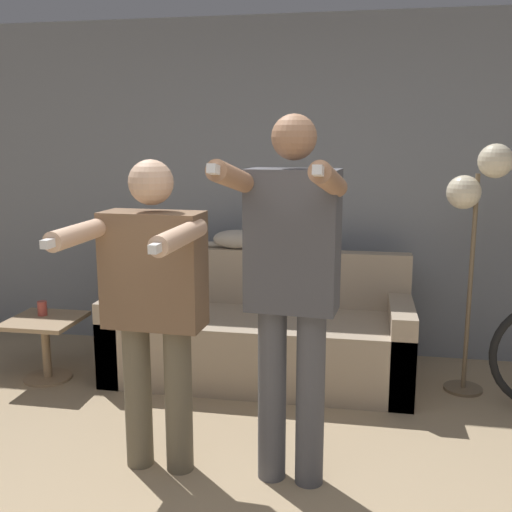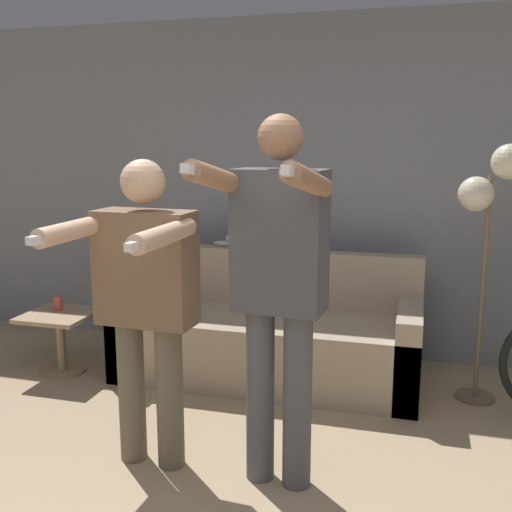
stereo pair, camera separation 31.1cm
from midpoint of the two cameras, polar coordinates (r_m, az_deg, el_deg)
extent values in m
cube|color=gray|center=(4.69, 7.86, 6.27)|extent=(10.00, 0.05, 2.60)
cube|color=tan|center=(4.30, 3.12, -8.69)|extent=(2.11, 0.81, 0.47)
cube|color=tan|center=(4.49, 4.09, -2.01)|extent=(2.11, 0.14, 0.41)
cube|color=tan|center=(4.57, -9.00, -6.67)|extent=(0.16, 0.81, 0.61)
cube|color=tan|center=(4.19, 16.44, -8.66)|extent=(0.16, 0.81, 0.61)
cylinder|color=#6B604C|center=(3.26, -9.04, -12.61)|extent=(0.14, 0.14, 0.77)
cylinder|color=#6B604C|center=(3.17, -5.38, -13.22)|extent=(0.14, 0.14, 0.77)
cube|color=brown|center=(3.00, -7.55, -1.15)|extent=(0.51, 0.25, 0.57)
sphere|color=#D8AD8C|center=(2.94, -7.76, 7.02)|extent=(0.22, 0.22, 0.22)
cylinder|color=#D8AD8C|center=(2.87, -14.08, 2.39)|extent=(0.12, 0.51, 0.10)
cube|color=white|center=(2.66, -16.96, 1.52)|extent=(0.04, 0.12, 0.04)
cylinder|color=#D8AD8C|center=(2.64, -5.46, 1.96)|extent=(0.12, 0.51, 0.10)
cube|color=white|center=(2.42, -7.85, 0.99)|extent=(0.04, 0.12, 0.04)
cylinder|color=#56565B|center=(3.03, 3.42, -13.10)|extent=(0.14, 0.14, 0.89)
cylinder|color=#56565B|center=(2.99, 7.03, -13.57)|extent=(0.14, 0.14, 0.89)
cube|color=#4C4C51|center=(2.78, 5.49, 1.39)|extent=(0.44, 0.26, 0.67)
sphere|color=#9E7051|center=(2.74, 5.67, 11.20)|extent=(0.21, 0.21, 0.21)
cylinder|color=#9E7051|center=(2.58, -0.23, 7.39)|extent=(0.14, 0.51, 0.18)
cube|color=white|center=(2.35, -2.41, 8.17)|extent=(0.05, 0.13, 0.06)
cylinder|color=#9E7051|center=(2.46, 8.65, 7.09)|extent=(0.14, 0.51, 0.18)
cube|color=white|center=(2.22, 7.32, 7.93)|extent=(0.05, 0.13, 0.06)
ellipsoid|color=#B7AD9E|center=(4.48, 1.41, 1.61)|extent=(0.38, 0.15, 0.14)
sphere|color=#B7AD9E|center=(4.43, 3.42, 2.15)|extent=(0.10, 0.10, 0.10)
ellipsoid|color=#B7AD9E|center=(4.56, -0.94, 1.17)|extent=(0.21, 0.04, 0.04)
cone|color=#B7AD9E|center=(4.41, 3.15, 2.62)|extent=(0.03, 0.03, 0.03)
cone|color=#B7AD9E|center=(4.45, 3.25, 2.69)|extent=(0.03, 0.03, 0.03)
cylinder|color=#756047|center=(4.37, 22.08, -12.33)|extent=(0.26, 0.26, 0.02)
cylinder|color=#756047|center=(4.14, 22.80, -3.07)|extent=(0.03, 0.03, 1.47)
sphere|color=#F4E5C1|center=(4.05, 25.09, 8.13)|extent=(0.22, 0.22, 0.22)
sphere|color=#F4E5C1|center=(4.04, 22.33, 5.48)|extent=(0.22, 0.22, 0.22)
cylinder|color=#A38460|center=(4.66, -16.10, -10.44)|extent=(0.34, 0.34, 0.02)
cylinder|color=#A38460|center=(4.60, -16.23, -8.12)|extent=(0.06, 0.06, 0.42)
cube|color=#A38460|center=(4.53, -16.39, -5.44)|extent=(0.48, 0.48, 0.03)
cylinder|color=#B7473D|center=(4.60, -16.50, -4.35)|extent=(0.07, 0.07, 0.10)
camera|label=1|loc=(0.16, -87.44, 0.50)|focal=42.00mm
camera|label=2|loc=(0.16, 92.56, -0.50)|focal=42.00mm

